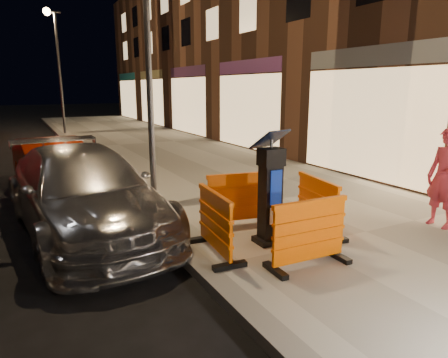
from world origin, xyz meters
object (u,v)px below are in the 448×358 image
parking_kiosk (270,191)px  car_red (57,192)px  barrier_bldgside (317,206)px  man (445,178)px  barrier_back (239,199)px  car_silver (87,232)px  barrier_front (309,233)px  barrier_kerbside (215,223)px

parking_kiosk → car_red: bearing=122.2°
barrier_bldgside → man: bearing=-101.0°
barrier_back → car_silver: barrier_back is taller
barrier_front → man: bearing=5.1°
barrier_front → car_silver: (-2.42, 3.20, -0.62)m
barrier_back → car_red: size_ratio=0.30×
barrier_bldgside → barrier_front: bearing=143.8°
car_red → man: (5.71, -6.27, 1.02)m
parking_kiosk → barrier_bldgside: size_ratio=1.40×
barrier_bldgside → car_silver: bearing=65.0°
barrier_back → barrier_bldgside: same height
barrier_front → barrier_bldgside: same height
barrier_back → man: man is taller
parking_kiosk → barrier_bldgside: 1.02m
man → barrier_bldgside: bearing=-110.3°
barrier_kerbside → barrier_bldgside: size_ratio=1.00×
parking_kiosk → barrier_kerbside: parking_kiosk is taller
barrier_back → barrier_kerbside: size_ratio=1.00×
car_red → car_silver: bearing=-92.8°
barrier_front → barrier_back: (0.00, 1.90, 0.00)m
barrier_kerbside → barrier_bldgside: (1.90, -0.00, 0.00)m
car_silver → car_red: bearing=88.3°
barrier_back → car_red: bearing=129.7°
parking_kiosk → car_silver: 3.45m
car_red → man: man is taller
barrier_front → barrier_kerbside: (-0.95, 0.95, 0.00)m
barrier_kerbside → car_silver: barrier_kerbside is taller
man → barrier_front: bearing=-87.2°
barrier_front → barrier_kerbside: bearing=136.8°
barrier_front → barrier_kerbside: 1.34m
barrier_kerbside → man: (4.04, -0.77, 0.40)m
barrier_front → barrier_kerbside: size_ratio=1.00×
barrier_bldgside → car_silver: barrier_bldgside is taller
barrier_bldgside → car_red: 6.58m
parking_kiosk → car_silver: (-2.42, 2.25, -0.99)m
car_silver → parking_kiosk: bearing=-48.1°
barrier_front → barrier_bldgside: bearing=46.8°
car_silver → barrier_kerbside: bearing=-62.1°
barrier_front → car_silver: bearing=128.8°
parking_kiosk → man: 3.19m
barrier_front → car_red: 6.99m
barrier_back → car_red: (-2.62, 4.55, -0.62)m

